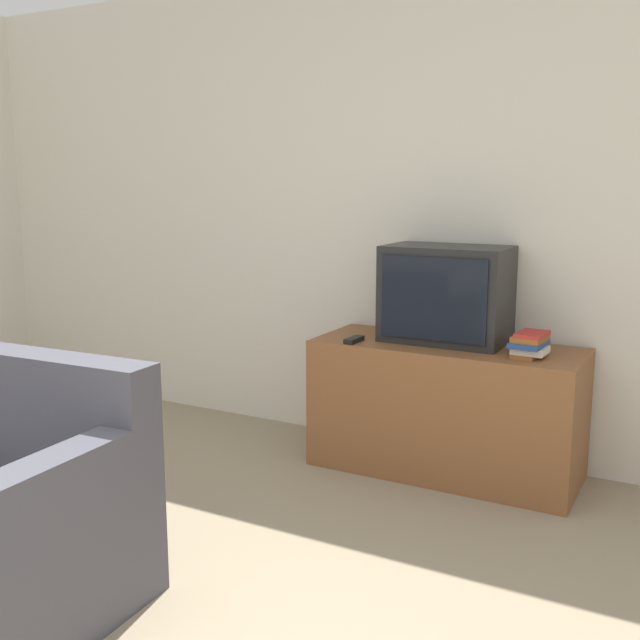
{
  "coord_description": "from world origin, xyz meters",
  "views": [
    {
      "loc": [
        1.58,
        -0.79,
        1.47
      ],
      "look_at": [
        -0.05,
        2.2,
        0.84
      ],
      "focal_mm": 42.0,
      "sensor_mm": 36.0,
      "label": 1
    }
  ],
  "objects_px": {
    "tv_stand": "(445,409)",
    "book_stack": "(530,344)",
    "television": "(446,294)",
    "remote_on_stand": "(354,340)"
  },
  "relations": [
    {
      "from": "television",
      "to": "book_stack",
      "type": "relative_size",
      "value": 2.71
    },
    {
      "from": "tv_stand",
      "to": "book_stack",
      "type": "relative_size",
      "value": 5.89
    },
    {
      "from": "television",
      "to": "remote_on_stand",
      "type": "height_order",
      "value": "television"
    },
    {
      "from": "television",
      "to": "remote_on_stand",
      "type": "bearing_deg",
      "value": -148.37
    },
    {
      "from": "television",
      "to": "book_stack",
      "type": "height_order",
      "value": "television"
    },
    {
      "from": "book_stack",
      "to": "remote_on_stand",
      "type": "xyz_separation_m",
      "value": [
        -0.86,
        -0.1,
        -0.05
      ]
    },
    {
      "from": "tv_stand",
      "to": "remote_on_stand",
      "type": "xyz_separation_m",
      "value": [
        -0.44,
        -0.17,
        0.35
      ]
    },
    {
      "from": "tv_stand",
      "to": "television",
      "type": "bearing_deg",
      "value": 119.1
    },
    {
      "from": "book_stack",
      "to": "remote_on_stand",
      "type": "relative_size",
      "value": 1.59
    },
    {
      "from": "tv_stand",
      "to": "television",
      "type": "xyz_separation_m",
      "value": [
        -0.04,
        0.07,
        0.58
      ]
    }
  ]
}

